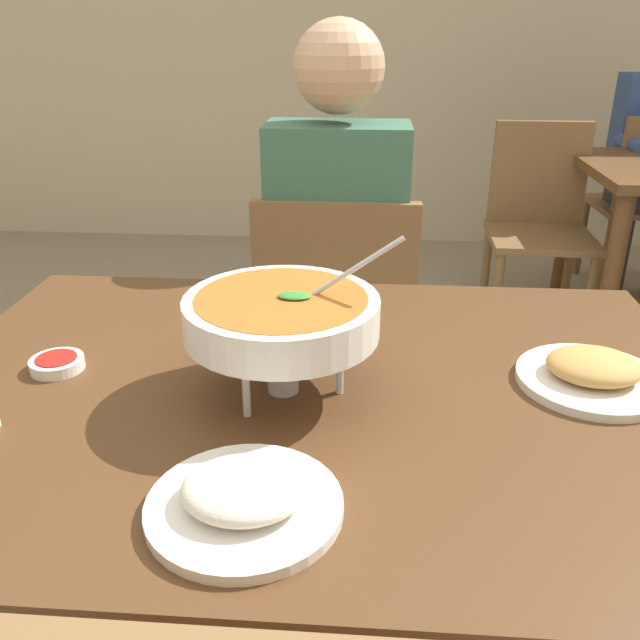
{
  "coord_description": "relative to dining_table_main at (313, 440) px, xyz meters",
  "views": [
    {
      "loc": [
        0.08,
        -0.95,
        1.3
      ],
      "look_at": [
        0.0,
        0.15,
        0.81
      ],
      "focal_mm": 37.65,
      "sensor_mm": 36.0,
      "label": 1
    }
  ],
  "objects": [
    {
      "name": "chair_diner_main",
      "position": [
        -0.0,
        0.76,
        -0.14
      ],
      "size": [
        0.44,
        0.44,
        0.9
      ],
      "color": "brown",
      "rests_on": "ground_plane"
    },
    {
      "name": "appetizer_plate",
      "position": [
        0.45,
        0.04,
        0.13
      ],
      "size": [
        0.24,
        0.24,
        0.06
      ],
      "color": "white",
      "rests_on": "dining_table_main"
    },
    {
      "name": "dining_table_main",
      "position": [
        0.0,
        0.0,
        0.0
      ],
      "size": [
        1.3,
        0.94,
        0.76
      ],
      "color": "#51331C",
      "rests_on": "ground_plane"
    },
    {
      "name": "diner_main",
      "position": [
        0.0,
        0.79,
        0.09
      ],
      "size": [
        0.4,
        0.45,
        1.31
      ],
      "color": "#2D2D38",
      "rests_on": "ground_plane"
    },
    {
      "name": "sauce_dish",
      "position": [
        -0.44,
        0.02,
        0.12
      ],
      "size": [
        0.09,
        0.09,
        0.02
      ],
      "color": "white",
      "rests_on": "dining_table_main"
    },
    {
      "name": "rice_plate",
      "position": [
        -0.06,
        -0.31,
        0.13
      ],
      "size": [
        0.24,
        0.24,
        0.06
      ],
      "color": "white",
      "rests_on": "dining_table_main"
    },
    {
      "name": "chair_bg_right",
      "position": [
        0.83,
        2.02,
        -0.14
      ],
      "size": [
        0.45,
        0.45,
        0.9
      ],
      "color": "brown",
      "rests_on": "ground_plane"
    },
    {
      "name": "curry_bowl",
      "position": [
        -0.05,
        -0.02,
        0.23
      ],
      "size": [
        0.33,
        0.3,
        0.26
      ],
      "color": "silver",
      "rests_on": "dining_table_main"
    }
  ]
}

